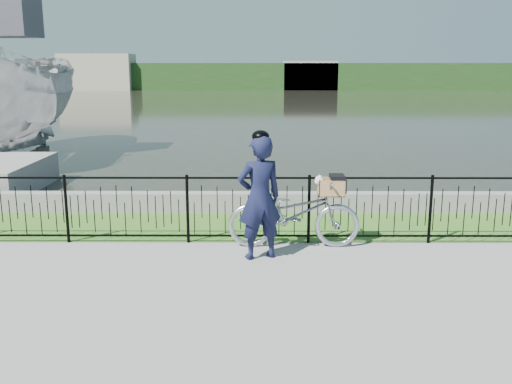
{
  "coord_description": "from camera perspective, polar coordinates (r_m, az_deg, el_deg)",
  "views": [
    {
      "loc": [
        0.17,
        -7.48,
        2.91
      ],
      "look_at": [
        0.13,
        1.0,
        1.0
      ],
      "focal_mm": 40.0,
      "sensor_mm": 36.0,
      "label": 1
    }
  ],
  "objects": [
    {
      "name": "grass_strip",
      "position": [
        10.5,
        -0.68,
        -3.38
      ],
      "size": [
        60.0,
        2.0,
        0.01
      ],
      "primitive_type": "cube",
      "color": "#3B6A21",
      "rests_on": "ground"
    },
    {
      "name": "far_building_left",
      "position": [
        67.96,
        -15.56,
        11.48
      ],
      "size": [
        8.0,
        4.0,
        4.0
      ],
      "primitive_type": "cube",
      "color": "#A39983",
      "rests_on": "ground"
    },
    {
      "name": "boat_near",
      "position": [
        19.25,
        -23.87,
        8.57
      ],
      "size": [
        3.76,
        9.17,
        5.29
      ],
      "color": "#B2B2B2",
      "rests_on": "water"
    },
    {
      "name": "cyclist",
      "position": [
        8.56,
        0.35,
        -0.45
      ],
      "size": [
        0.8,
        0.66,
        1.96
      ],
      "color": "black",
      "rests_on": "ground"
    },
    {
      "name": "ground",
      "position": [
        8.03,
        -0.98,
        -8.56
      ],
      "size": [
        120.0,
        120.0,
        0.0
      ],
      "primitive_type": "plane",
      "color": "gray",
      "rests_on": "ground"
    },
    {
      "name": "far_building_right",
      "position": [
        66.25,
        5.42,
        11.52
      ],
      "size": [
        6.0,
        3.0,
        3.2
      ],
      "primitive_type": "cube",
      "color": "#A39983",
      "rests_on": "ground"
    },
    {
      "name": "far_treeline",
      "position": [
        67.5,
        0.12,
        11.51
      ],
      "size": [
        120.0,
        6.0,
        3.0
      ],
      "primitive_type": "cube",
      "color": "#214219",
      "rests_on": "ground"
    },
    {
      "name": "quay_wall",
      "position": [
        11.41,
        -0.6,
        -1.05
      ],
      "size": [
        60.0,
        0.3,
        0.4
      ],
      "primitive_type": "cube",
      "color": "gray",
      "rests_on": "ground"
    },
    {
      "name": "water",
      "position": [
        40.59,
        0.02,
        8.59
      ],
      "size": [
        120.0,
        120.0,
        0.0
      ],
      "primitive_type": "plane",
      "color": "#26261D",
      "rests_on": "ground"
    },
    {
      "name": "fence",
      "position": [
        9.38,
        -0.78,
        -1.73
      ],
      "size": [
        14.0,
        0.06,
        1.15
      ],
      "primitive_type": null,
      "color": "black",
      "rests_on": "ground"
    },
    {
      "name": "bicycle_rig",
      "position": [
        9.21,
        3.87,
        -2.1
      ],
      "size": [
        2.11,
        0.74,
        1.21
      ],
      "color": "#A7ACB3",
      "rests_on": "ground"
    }
  ]
}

